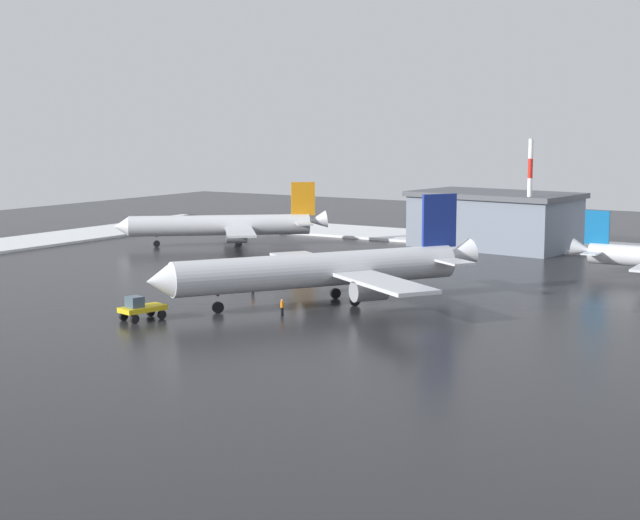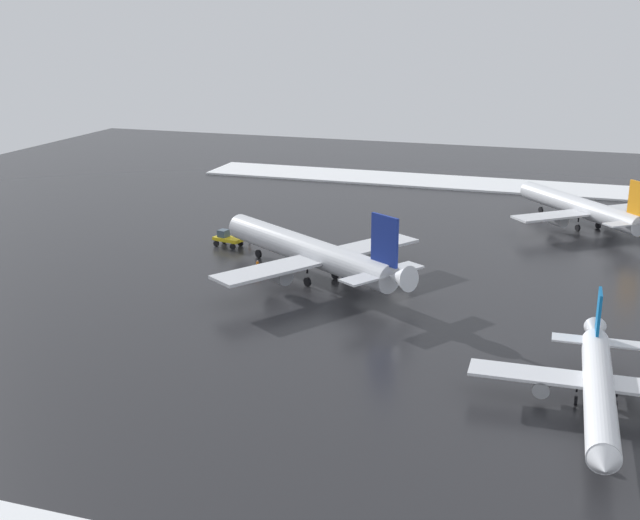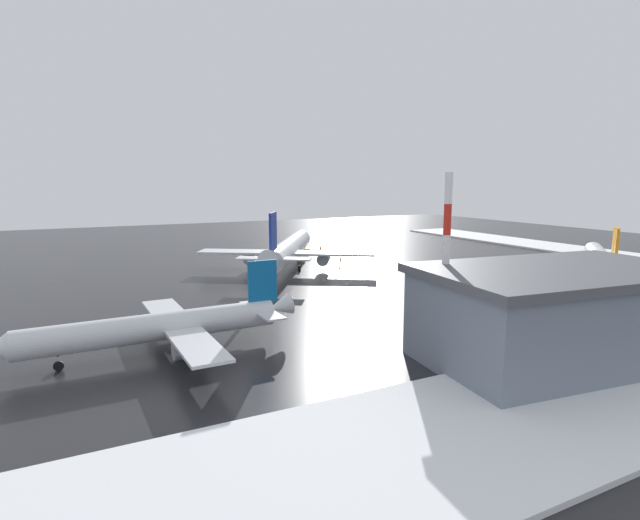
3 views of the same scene
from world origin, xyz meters
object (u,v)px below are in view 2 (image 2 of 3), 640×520
at_px(ground_crew_near_tug, 249,236).
at_px(ground_crew_mid_apron, 258,265).
at_px(pushback_tug, 227,238).
at_px(airplane_foreground_jet, 311,251).
at_px(ground_crew_beside_wing, 340,251).
at_px(airplane_far_rear, 582,208).
at_px(airplane_distant_tail, 599,388).

relative_size(ground_crew_near_tug, ground_crew_mid_apron, 1.00).
height_order(pushback_tug, ground_crew_near_tug, pushback_tug).
relative_size(airplane_foreground_jet, ground_crew_beside_wing, 20.14).
height_order(airplane_far_rear, ground_crew_beside_wing, airplane_far_rear).
distance_m(pushback_tug, ground_crew_beside_wing, 18.42).
xyz_separation_m(pushback_tug, ground_crew_mid_apron, (-10.65, -9.50, -0.31)).
xyz_separation_m(airplane_far_rear, ground_crew_beside_wing, (-29.78, 33.51, -2.38)).
bearing_deg(airplane_distant_tail, pushback_tug, -127.82).
height_order(airplane_foreground_jet, pushback_tug, airplane_foreground_jet).
height_order(pushback_tug, ground_crew_beside_wing, pushback_tug).
distance_m(airplane_far_rear, ground_crew_near_tug, 56.00).
distance_m(airplane_far_rear, pushback_tug, 59.65).
distance_m(airplane_distant_tail, ground_crew_near_tug, 67.79).
bearing_deg(pushback_tug, ground_crew_mid_apron, 145.34).
xyz_separation_m(airplane_foreground_jet, ground_crew_near_tug, (14.41, 15.11, -2.85)).
height_order(airplane_far_rear, ground_crew_mid_apron, airplane_far_rear).
xyz_separation_m(airplane_foreground_jet, airplane_distant_tail, (-29.05, -36.88, -1.07)).
xyz_separation_m(airplane_foreground_jet, airplane_far_rear, (40.32, -34.47, -0.47)).
height_order(ground_crew_beside_wing, ground_crew_mid_apron, same).
bearing_deg(pushback_tug, ground_crew_beside_wing, -167.86).
relative_size(airplane_distant_tail, airplane_far_rear, 0.99).
bearing_deg(airplane_far_rear, ground_crew_near_tug, 78.09).
relative_size(pushback_tug, ground_crew_near_tug, 2.92).
relative_size(airplane_far_rear, ground_crew_mid_apron, 16.53).
xyz_separation_m(ground_crew_near_tug, ground_crew_beside_wing, (-3.86, -16.07, 0.00)).
bearing_deg(airplane_distant_tail, ground_crew_beside_wing, -139.20).
bearing_deg(ground_crew_mid_apron, airplane_far_rear, 154.88).
xyz_separation_m(airplane_far_rear, pushback_tug, (-29.30, 51.91, -2.07)).
distance_m(airplane_foreground_jet, airplane_far_rear, 53.05).
bearing_deg(airplane_far_rear, airplane_foreground_jet, 99.97).
bearing_deg(ground_crew_beside_wing, airplane_foreground_jet, 30.31).
height_order(ground_crew_near_tug, ground_crew_mid_apron, same).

